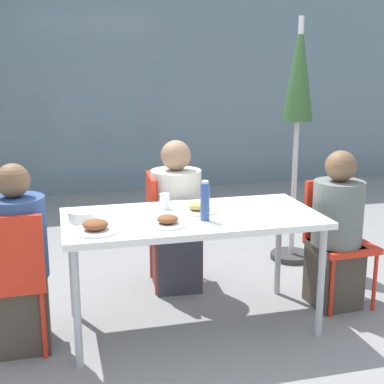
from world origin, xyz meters
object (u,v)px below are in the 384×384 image
(drinking_cup, at_px, (165,201))
(chair_left, at_px, (10,273))
(person_left, at_px, (19,264))
(person_far, at_px, (176,221))
(salad_bowl, at_px, (83,216))
(chair_right, at_px, (336,232))
(chair_far, at_px, (165,222))
(bottle, at_px, (205,201))
(person_right, at_px, (336,235))
(closed_umbrella, at_px, (298,93))

(drinking_cup, bearing_deg, chair_left, -163.72)
(person_left, distance_m, person_far, 1.28)
(person_left, bearing_deg, salad_bowl, 6.43)
(chair_left, height_order, chair_right, same)
(chair_far, xyz_separation_m, bottle, (0.08, -0.82, 0.36))
(person_left, bearing_deg, chair_far, 34.10)
(chair_left, height_order, person_left, person_left)
(person_right, bearing_deg, bottle, 7.25)
(person_left, bearing_deg, person_right, 1.27)
(bottle, bearing_deg, drinking_cup, 119.96)
(person_far, distance_m, closed_umbrella, 1.49)
(chair_far, xyz_separation_m, person_far, (0.08, -0.06, 0.01))
(person_right, bearing_deg, salad_bowl, -2.42)
(person_far, bearing_deg, bottle, 4.28)
(person_left, relative_size, bottle, 4.61)
(chair_left, xyz_separation_m, closed_umbrella, (2.27, 1.08, 0.93))
(chair_left, distance_m, chair_far, 1.33)
(chair_right, xyz_separation_m, bottle, (-1.05, -0.27, 0.36))
(chair_left, height_order, chair_far, same)
(chair_left, xyz_separation_m, person_right, (2.16, 0.15, 0.01))
(person_far, bearing_deg, person_right, 63.85)
(bottle, relative_size, salad_bowl, 1.41)
(person_far, bearing_deg, salad_bowl, -46.00)
(person_left, height_order, salad_bowl, person_left)
(chair_right, distance_m, drinking_cup, 1.27)
(chair_right, bearing_deg, closed_umbrella, -97.33)
(person_right, relative_size, bottle, 4.53)
(closed_umbrella, bearing_deg, person_right, -96.69)
(person_right, bearing_deg, chair_right, -122.00)
(chair_far, bearing_deg, drinking_cup, -7.61)
(person_right, bearing_deg, person_left, -1.27)
(salad_bowl, bearing_deg, chair_left, -163.63)
(person_right, bearing_deg, drinking_cup, -9.61)
(chair_far, height_order, salad_bowl, chair_far)
(closed_umbrella, bearing_deg, chair_left, -154.56)
(person_left, xyz_separation_m, closed_umbrella, (2.22, 1.00, 0.92))
(chair_right, relative_size, bottle, 3.56)
(person_right, distance_m, salad_bowl, 1.75)
(drinking_cup, distance_m, salad_bowl, 0.56)
(chair_left, xyz_separation_m, chair_far, (1.07, 0.78, 0.00))
(person_far, xyz_separation_m, drinking_cup, (-0.18, -0.45, 0.28))
(drinking_cup, bearing_deg, person_right, -6.56)
(person_left, height_order, chair_far, person_left)
(person_right, xyz_separation_m, closed_umbrella, (0.11, 0.93, 0.93))
(person_right, height_order, drinking_cup, person_right)
(person_right, height_order, salad_bowl, person_right)
(bottle, bearing_deg, closed_umbrella, 45.01)
(drinking_cup, bearing_deg, chair_right, -2.52)
(person_left, distance_m, salad_bowl, 0.46)
(chair_far, bearing_deg, person_right, 63.41)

